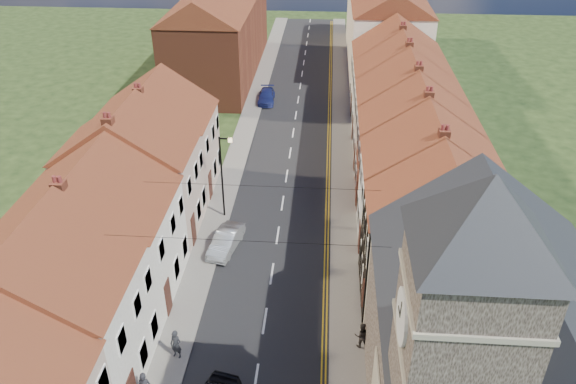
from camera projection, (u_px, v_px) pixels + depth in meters
The scene contains 21 objects.
road at pixel (290, 153), 47.48m from camera, with size 7.00×90.00×0.02m, color black.
pavement_left at pixel (239, 151), 47.73m from camera, with size 1.80×90.00×0.12m, color gray.
pavement_right at pixel (342, 154), 47.18m from camera, with size 1.80×90.00×0.12m, color gray.
church at pixel (490, 345), 21.09m from camera, with size 11.25×14.25×15.20m.
cottage_r_tudor at pixel (441, 232), 29.83m from camera, with size 8.30×5.20×9.00m.
cottage_r_white_near at pixel (428, 181), 34.44m from camera, with size 8.30×6.00×9.00m.
cottage_r_cream_mid at pixel (417, 143), 39.04m from camera, with size 8.30×5.20×9.00m.
cottage_r_pink at pixel (408, 112), 43.66m from camera, with size 8.30×6.00×9.00m.
cottage_r_white_far at pixel (401, 87), 48.26m from camera, with size 8.30×5.20×9.00m.
cottage_r_cream_far at pixel (396, 67), 52.88m from camera, with size 8.30×6.00×9.00m.
cottage_l_cream at pixel (43, 307), 24.85m from camera, with size 8.30×6.30×9.10m.
cottage_l_white at pixel (96, 227), 30.39m from camera, with size 8.30×6.90×8.80m.
cottage_l_brick_mid at pixel (131, 170), 35.52m from camera, with size 8.30×5.70×9.10m.
cottage_l_pink at pixel (156, 134), 40.55m from camera, with size 8.30×6.30×8.80m.
block_right_far at pixel (384, 18), 65.52m from camera, with size 8.30×24.20×10.50m.
block_left_far at pixel (219, 26), 62.40m from camera, with size 8.30×24.20×10.50m.
lamppost at pixel (223, 172), 37.35m from camera, with size 0.88×0.15×6.00m.
car_mid at pixel (226, 241), 35.65m from camera, with size 1.33×3.80×1.25m, color #93979A.
car_far at pixel (266, 96), 57.00m from camera, with size 1.62×3.98×1.15m, color navy.
pedestrian_right at pixel (361, 335), 28.34m from camera, with size 0.73×0.57×1.50m, color #2A2522.
pedestrian_left_b at pixel (176, 344), 27.70m from camera, with size 0.60×0.39×1.65m, color #222328.
Camera 1 is at (2.88, -12.26, 21.72)m, focal length 35.00 mm.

